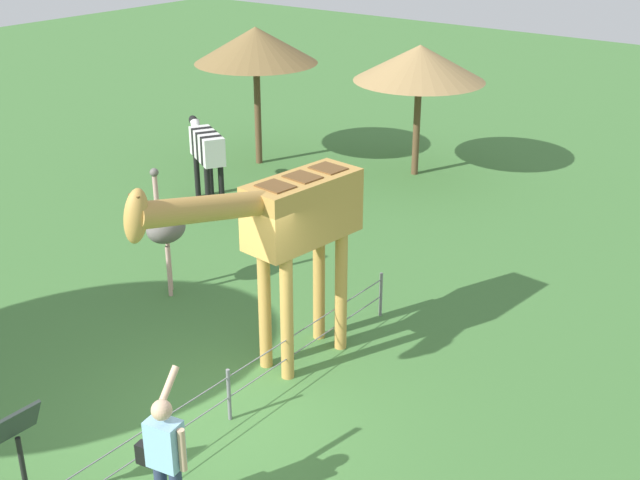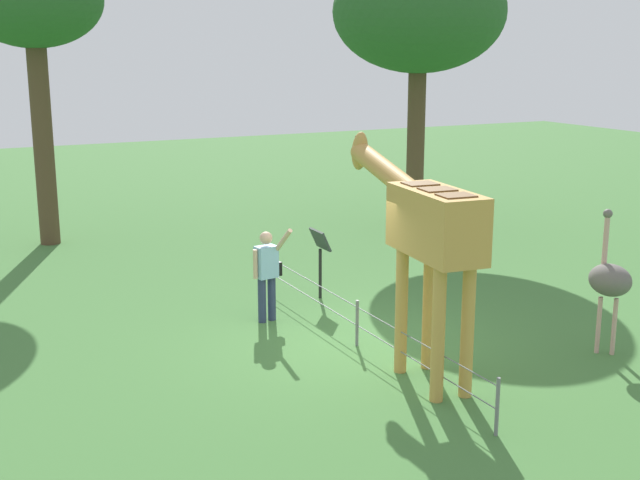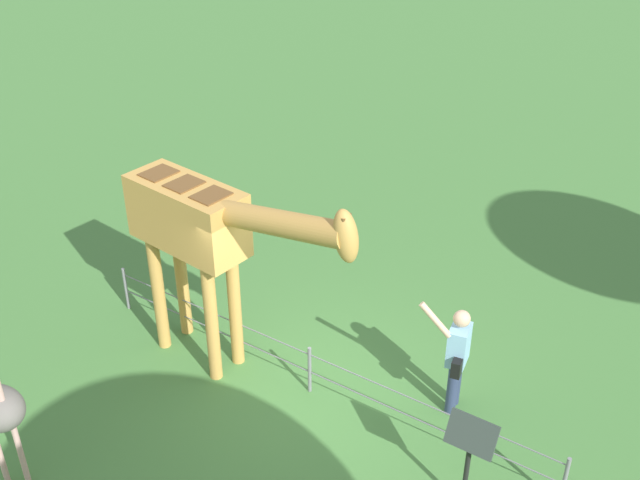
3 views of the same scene
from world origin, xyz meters
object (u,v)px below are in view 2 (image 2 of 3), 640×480
Objects in this scene: visitor at (267,270)px; giraffe at (426,228)px; tree_northeast at (33,5)px; info_sign at (320,249)px; tree_east at (419,14)px; ostrich at (610,280)px.

giraffe is at bearing -162.73° from visitor.
tree_northeast is (10.95, 3.41, 3.34)m from giraffe.
visitor reaches higher than info_sign.
info_sign is (4.06, -0.40, -1.24)m from giraffe.
ostrich is at bearing 165.03° from tree_east.
giraffe is 0.55× the size of tree_northeast.
tree_northeast reaches higher than ostrich.
info_sign is (-6.88, -3.81, -4.58)m from tree_northeast.
giraffe is 3.65m from visitor.
ostrich reaches higher than visitor.
visitor is 0.75× the size of ostrich.
tree_east is (5.47, -6.51, 4.51)m from visitor.
giraffe is at bearing -162.71° from tree_northeast.
tree_east is 9.17m from tree_northeast.
visitor is 1.63m from info_sign.
tree_northeast is (11.46, 6.43, 4.35)m from ostrich.
tree_east is at bearing -49.92° from visitor.
visitor is at bearing 130.08° from tree_east.
tree_east reaches higher than ostrich.
tree_east is 8.22m from info_sign.
tree_northeast is at bearing 76.04° from tree_east.
tree_northeast reaches higher than info_sign.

